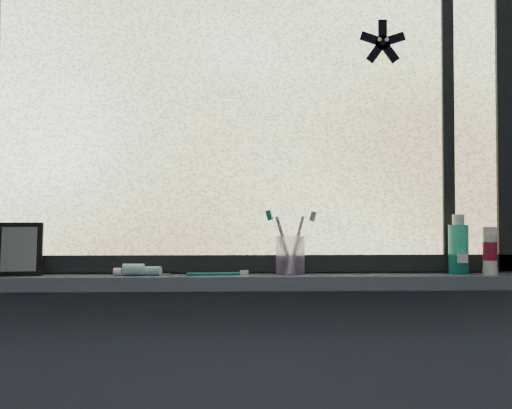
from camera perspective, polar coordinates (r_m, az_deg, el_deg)
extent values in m
cube|color=#9EA3A8|center=(1.74, -0.49, 0.76)|extent=(3.00, 0.01, 2.50)
cube|color=#52576E|center=(1.68, -0.43, -7.71)|extent=(1.62, 0.14, 0.04)
cube|color=silver|center=(1.75, -0.47, 9.97)|extent=(1.50, 0.01, 1.00)
cube|color=black|center=(1.72, -0.47, -5.88)|extent=(1.60, 0.03, 0.05)
cube|color=black|center=(1.93, 23.48, 9.02)|extent=(0.05, 0.03, 1.10)
cube|color=black|center=(1.86, 18.56, 9.36)|extent=(0.03, 0.03, 1.00)
cube|color=black|center=(1.78, -22.50, -4.13)|extent=(0.13, 0.08, 0.15)
cylinder|color=#D1AAE1|center=(1.68, 3.44, -5.09)|extent=(0.11, 0.11, 0.11)
cylinder|color=teal|center=(1.79, 19.59, -3.75)|extent=(0.06, 0.06, 0.15)
cylinder|color=silver|center=(1.82, 22.35, -4.13)|extent=(0.05, 0.05, 0.10)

